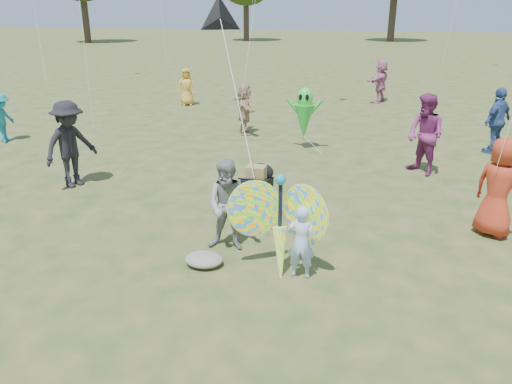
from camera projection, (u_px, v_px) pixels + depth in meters
ground at (243, 307)px, 6.72m from camera, size 160.00×160.00×0.00m
child_girl at (301, 242)px, 7.29m from camera, size 0.42×0.28×1.14m
adult_man at (229, 206)px, 8.09m from camera, size 0.78×0.62×1.54m
grey_bag at (204, 260)px, 7.79m from camera, size 0.61×0.50×0.19m
crowd_a at (499, 187)px, 8.57m from camera, size 1.02×0.98×1.77m
crowd_b at (70, 144)px, 10.93m from camera, size 1.13×1.42×1.92m
crowd_c at (497, 121)px, 13.47m from camera, size 1.03×1.07×1.79m
crowd_d at (245, 109)px, 15.55m from camera, size 0.98×1.52×1.57m
crowd_e at (425, 135)px, 11.73m from camera, size 1.16×1.18×1.92m
crowd_g at (187, 87)px, 20.11m from camera, size 0.84×0.69×1.47m
crowd_i at (3, 118)px, 14.69m from camera, size 0.64×0.98×1.41m
crowd_j at (380, 81)px, 20.66m from camera, size 1.11×1.70×1.75m
jogging_stroller at (258, 189)px, 9.28m from camera, size 0.53×1.06×1.09m
butterfly_kite at (280, 224)px, 7.38m from camera, size 1.74×0.75×1.75m
delta_kite_rig at (220, 19)px, 9.04m from camera, size 1.57×2.19×2.78m
alien_kite at (304, 115)px, 13.77m from camera, size 1.12×0.69×1.74m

